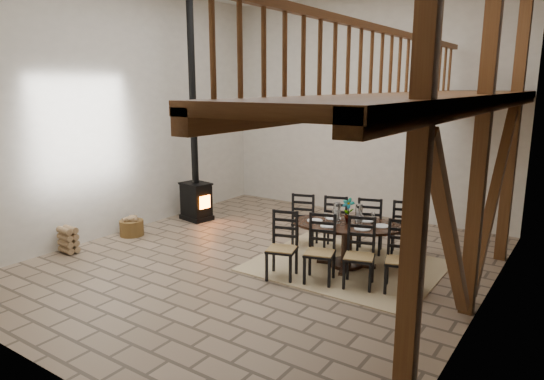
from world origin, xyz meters
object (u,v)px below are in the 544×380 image
Objects in this scene: log_basket at (132,227)px; log_stack at (68,240)px; wood_stove at (195,171)px; dining_table at (347,245)px.

log_stack reaches higher than log_basket.
log_basket is at bearing -90.01° from wood_stove.
wood_stove reaches higher than log_stack.
dining_table is 5.04m from log_stack.
dining_table is at bearing 11.55° from log_basket.
log_stack is (-0.12, -1.35, 0.07)m from log_basket.
log_basket is at bearing 174.16° from dining_table.
log_basket is (-4.39, -0.90, -0.21)m from dining_table.
wood_stove is at bearing 80.61° from log_basket.
log_stack is (-4.51, -2.25, -0.14)m from dining_table.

